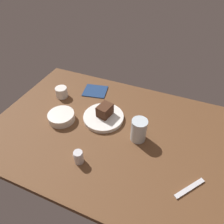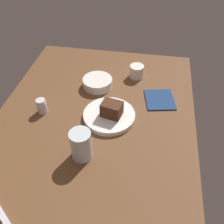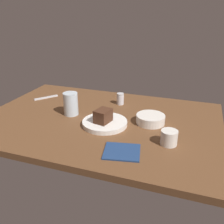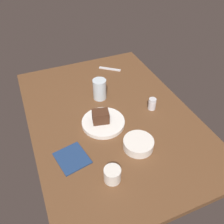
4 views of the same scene
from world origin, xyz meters
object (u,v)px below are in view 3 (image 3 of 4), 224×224
object	(u,v)px
salt_shaker	(120,99)
dessert_spoon	(46,98)
dessert_plate	(105,123)
coffee_cup	(169,138)
folded_napkin	(122,152)
side_bowl	(151,119)
water_glass	(70,104)
chocolate_cake_slice	(103,116)

from	to	relation	value
salt_shaker	dessert_spoon	bearing A→B (deg)	-173.13
salt_shaker	dessert_spoon	world-z (taller)	salt_shaker
dessert_plate	dessert_spoon	bearing A→B (deg)	154.20
salt_shaker	coffee_cup	size ratio (longest dim) A/B	0.94
dessert_spoon	folded_napkin	bearing A→B (deg)	-86.34
side_bowl	dessert_spoon	distance (cm)	70.09
salt_shaker	folded_napkin	size ratio (longest dim) A/B	0.46
salt_shaker	water_glass	size ratio (longest dim) A/B	0.55
dessert_plate	folded_napkin	size ratio (longest dim) A/B	1.53
dessert_plate	chocolate_cake_slice	distance (cm)	4.39
coffee_cup	folded_napkin	bearing A→B (deg)	-143.21
dessert_plate	salt_shaker	size ratio (longest dim) A/B	3.32
dessert_spoon	chocolate_cake_slice	bearing A→B (deg)	-78.69
chocolate_cake_slice	salt_shaker	size ratio (longest dim) A/B	1.23
dessert_plate	dessert_spoon	world-z (taller)	dessert_plate
dessert_plate	side_bowl	xyz separation A→B (cm)	(20.51, 9.34, 1.07)
chocolate_cake_slice	water_glass	distance (cm)	22.09
dessert_plate	coffee_cup	world-z (taller)	coffee_cup
chocolate_cake_slice	salt_shaker	distance (cm)	30.22
coffee_cup	salt_shaker	bearing A→B (deg)	131.57
dessert_plate	salt_shaker	bearing A→B (deg)	92.53
coffee_cup	chocolate_cake_slice	bearing A→B (deg)	167.58
side_bowl	coffee_cup	distance (cm)	20.90
side_bowl	coffee_cup	bearing A→B (deg)	-57.54
water_glass	side_bowl	size ratio (longest dim) A/B	0.85
chocolate_cake_slice	side_bowl	distance (cm)	23.62
dessert_plate	water_glass	distance (cm)	22.65
folded_napkin	side_bowl	bearing A→B (deg)	79.83
salt_shaker	chocolate_cake_slice	bearing A→B (deg)	-88.31
coffee_cup	dessert_spoon	xyz separation A→B (cm)	(-79.87, 31.56, -2.82)
dessert_plate	folded_napkin	world-z (taller)	dessert_plate
folded_napkin	salt_shaker	bearing A→B (deg)	108.30
water_glass	dessert_spoon	bearing A→B (deg)	146.70
side_bowl	dessert_plate	bearing A→B (deg)	-155.52
dessert_plate	folded_napkin	bearing A→B (deg)	-53.81
water_glass	folded_napkin	world-z (taller)	water_glass
dessert_spoon	folded_napkin	size ratio (longest dim) A/B	1.05
water_glass	folded_napkin	distance (cm)	45.38
coffee_cup	side_bowl	bearing A→B (deg)	122.46
coffee_cup	dessert_plate	bearing A→B (deg)	165.38
dessert_plate	chocolate_cake_slice	world-z (taller)	chocolate_cake_slice
dessert_spoon	folded_napkin	world-z (taller)	dessert_spoon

